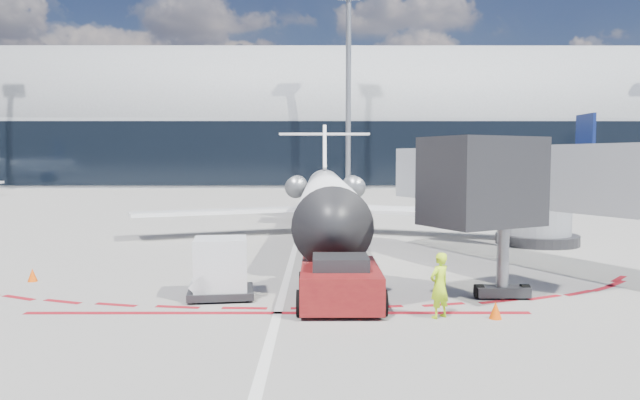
{
  "coord_description": "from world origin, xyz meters",
  "views": [
    {
      "loc": [
        1.14,
        -26.99,
        4.27
      ],
      "look_at": [
        1.2,
        1.48,
        2.2
      ],
      "focal_mm": 32.0,
      "sensor_mm": 36.0,
      "label": 1
    }
  ],
  "objects_px": {
    "pushback_tug": "(340,282)",
    "regional_jet": "(326,196)",
    "uld_container": "(221,268)",
    "ramp_worker": "(439,285)"
  },
  "relations": [
    {
      "from": "pushback_tug",
      "to": "regional_jet",
      "type": "bearing_deg",
      "value": 90.62
    },
    {
      "from": "regional_jet",
      "to": "pushback_tug",
      "type": "height_order",
      "value": "regional_jet"
    },
    {
      "from": "regional_jet",
      "to": "pushback_tug",
      "type": "relative_size",
      "value": 4.61
    },
    {
      "from": "pushback_tug",
      "to": "uld_container",
      "type": "xyz_separation_m",
      "value": [
        -3.62,
        0.83,
        0.25
      ]
    },
    {
      "from": "ramp_worker",
      "to": "uld_container",
      "type": "relative_size",
      "value": 0.81
    },
    {
      "from": "uld_container",
      "to": "regional_jet",
      "type": "bearing_deg",
      "value": 68.07
    },
    {
      "from": "ramp_worker",
      "to": "pushback_tug",
      "type": "bearing_deg",
      "value": -64.21
    },
    {
      "from": "regional_jet",
      "to": "uld_container",
      "type": "distance_m",
      "value": 14.29
    },
    {
      "from": "regional_jet",
      "to": "uld_container",
      "type": "height_order",
      "value": "regional_jet"
    },
    {
      "from": "pushback_tug",
      "to": "uld_container",
      "type": "height_order",
      "value": "uld_container"
    }
  ]
}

